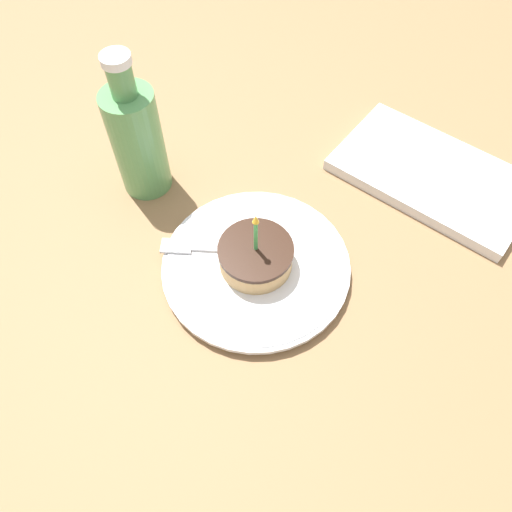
# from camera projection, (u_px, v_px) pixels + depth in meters

# --- Properties ---
(ground_plane) EXTENTS (2.40, 2.40, 0.04)m
(ground_plane) POSITION_uv_depth(u_px,v_px,m) (262.00, 263.00, 0.76)
(ground_plane) COLOR olive
(ground_plane) RESTS_ON ground
(plate) EXTENTS (0.27, 0.27, 0.02)m
(plate) POSITION_uv_depth(u_px,v_px,m) (256.00, 266.00, 0.72)
(plate) COLOR silver
(plate) RESTS_ON ground_plane
(cake_slice) EXTENTS (0.11, 0.11, 0.11)m
(cake_slice) POSITION_uv_depth(u_px,v_px,m) (256.00, 256.00, 0.70)
(cake_slice) COLOR tan
(cake_slice) RESTS_ON plate
(fork) EXTENTS (0.15, 0.11, 0.00)m
(fork) POSITION_uv_depth(u_px,v_px,m) (209.00, 248.00, 0.72)
(fork) COLOR #B2B2B7
(fork) RESTS_ON plate
(bottle) EXTENTS (0.08, 0.08, 0.24)m
(bottle) POSITION_uv_depth(u_px,v_px,m) (138.00, 138.00, 0.74)
(bottle) COLOR #599959
(bottle) RESTS_ON ground_plane
(marble_board) EXTENTS (0.31, 0.18, 0.02)m
(marble_board) POSITION_uv_depth(u_px,v_px,m) (432.00, 175.00, 0.82)
(marble_board) COLOR silver
(marble_board) RESTS_ON ground_plane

